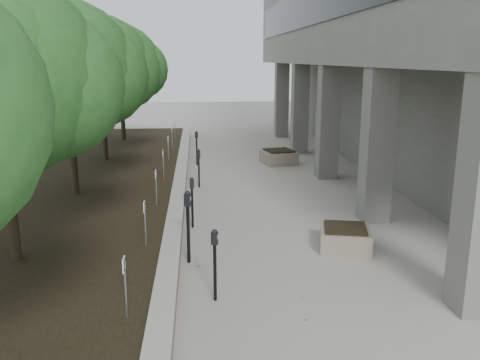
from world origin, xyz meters
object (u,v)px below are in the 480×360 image
parking_meter_3 (192,203)px  planter_back (279,157)px  parking_meter_4 (199,168)px  parking_meter_5 (197,148)px  crabapple_tree_2 (1,120)px  parking_meter_1 (215,265)px  crabapple_tree_5 (121,83)px  crabapple_tree_3 (69,99)px  planter_front (345,237)px  parking_meter_2 (188,227)px  crabapple_tree_4 (101,89)px

parking_meter_3 → planter_back: (3.48, 7.82, -0.37)m
parking_meter_4 → parking_meter_5: bearing=98.9°
crabapple_tree_2 → parking_meter_5: 11.40m
parking_meter_1 → planter_back: (3.05, 11.86, -0.38)m
crabapple_tree_5 → crabapple_tree_2: bearing=-90.0°
crabapple_tree_2 → parking_meter_5: size_ratio=3.90×
crabapple_tree_2 → crabapple_tree_3: (0.00, 5.00, 0.00)m
parking_meter_1 → planter_front: size_ratio=1.21×
parking_meter_1 → parking_meter_4: size_ratio=1.03×
parking_meter_2 → parking_meter_5: (0.19, 10.08, -0.09)m
crabapple_tree_3 → parking_meter_1: crabapple_tree_3 is taller
crabapple_tree_5 → parking_meter_1: bearing=-76.8°
planter_front → parking_meter_1: bearing=-142.9°
parking_meter_2 → parking_meter_3: bearing=104.2°
parking_meter_2 → planter_front: (3.52, 0.52, -0.53)m
planter_front → crabapple_tree_4: bearing=127.3°
crabapple_tree_2 → crabapple_tree_3: same height
planter_front → parking_meter_5: bearing=109.2°
planter_back → parking_meter_5: bearing=-179.9°
parking_meter_3 → parking_meter_5: bearing=84.6°
parking_meter_4 → planter_front: (3.26, -5.89, -0.39)m
parking_meter_1 → parking_meter_3: parking_meter_1 is taller
crabapple_tree_3 → parking_meter_4: (3.59, 1.90, -2.47)m
crabapple_tree_5 → planter_back: crabapple_tree_5 is taller
crabapple_tree_2 → parking_meter_5: crabapple_tree_2 is taller
parking_meter_1 → parking_meter_5: 11.85m
crabapple_tree_4 → parking_meter_4: bearing=-40.9°
crabapple_tree_2 → planter_front: crabapple_tree_2 is taller
crabapple_tree_3 → planter_back: size_ratio=4.36×
crabapple_tree_2 → parking_meter_1: size_ratio=4.07×
crabapple_tree_4 → parking_meter_3: size_ratio=4.13×
crabapple_tree_4 → planter_front: bearing=-52.7°
parking_meter_4 → planter_front: parking_meter_4 is taller
parking_meter_2 → parking_meter_1: bearing=-58.6°
planter_front → planter_back: size_ratio=0.89×
parking_meter_2 → crabapple_tree_4: bearing=125.2°
parking_meter_3 → parking_meter_4: 4.14m
crabapple_tree_3 → parking_meter_4: size_ratio=4.18×
crabapple_tree_2 → parking_meter_3: size_ratio=4.13×
crabapple_tree_4 → planter_front: size_ratio=4.92×
parking_meter_3 → planter_front: bearing=-31.4°
parking_meter_2 → parking_meter_3: size_ratio=1.19×
parking_meter_2 → parking_meter_4: 6.41m
crabapple_tree_5 → parking_meter_5: size_ratio=3.90×
crabapple_tree_5 → parking_meter_2: size_ratio=3.46×
parking_meter_2 → planter_back: parking_meter_2 is taller
crabapple_tree_2 → crabapple_tree_4: bearing=90.0°
crabapple_tree_3 → crabapple_tree_4: (0.00, 5.00, 0.00)m
crabapple_tree_2 → crabapple_tree_5: (0.00, 15.00, 0.00)m
parking_meter_2 → parking_meter_5: bearing=104.8°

